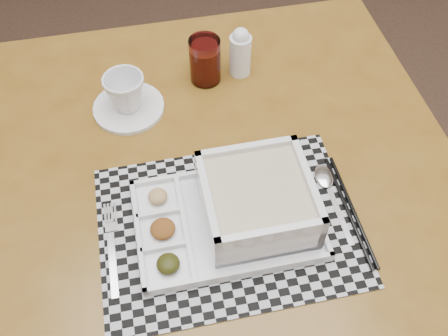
{
  "coord_description": "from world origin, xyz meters",
  "views": [
    {
      "loc": [
        0.1,
        -0.47,
        1.51
      ],
      "look_at": [
        0.16,
        0.04,
        0.83
      ],
      "focal_mm": 40.0,
      "sensor_mm": 36.0,
      "label": 1
    }
  ],
  "objects_px": {
    "cup": "(125,92)",
    "juice_glass": "(205,62)",
    "serving_tray": "(248,207)",
    "creamer_bottle": "(240,52)",
    "dining_table": "(211,199)"
  },
  "relations": [
    {
      "from": "cup",
      "to": "juice_glass",
      "type": "relative_size",
      "value": 0.81
    },
    {
      "from": "serving_tray",
      "to": "cup",
      "type": "bearing_deg",
      "value": 126.09
    },
    {
      "from": "cup",
      "to": "serving_tray",
      "type": "bearing_deg",
      "value": -72.9
    },
    {
      "from": "cup",
      "to": "creamer_bottle",
      "type": "xyz_separation_m",
      "value": [
        0.25,
        0.09,
        0.01
      ]
    },
    {
      "from": "juice_glass",
      "to": "serving_tray",
      "type": "bearing_deg",
      "value": -83.09
    },
    {
      "from": "juice_glass",
      "to": "cup",
      "type": "bearing_deg",
      "value": -155.7
    },
    {
      "from": "dining_table",
      "to": "serving_tray",
      "type": "relative_size",
      "value": 3.16
    },
    {
      "from": "dining_table",
      "to": "serving_tray",
      "type": "distance_m",
      "value": 0.16
    },
    {
      "from": "dining_table",
      "to": "serving_tray",
      "type": "height_order",
      "value": "serving_tray"
    },
    {
      "from": "cup",
      "to": "creamer_bottle",
      "type": "relative_size",
      "value": 0.72
    },
    {
      "from": "serving_tray",
      "to": "juice_glass",
      "type": "height_order",
      "value": "juice_glass"
    },
    {
      "from": "serving_tray",
      "to": "creamer_bottle",
      "type": "xyz_separation_m",
      "value": [
        0.03,
        0.39,
        0.02
      ]
    },
    {
      "from": "serving_tray",
      "to": "creamer_bottle",
      "type": "bearing_deg",
      "value": 85.05
    },
    {
      "from": "creamer_bottle",
      "to": "serving_tray",
      "type": "bearing_deg",
      "value": -94.95
    },
    {
      "from": "juice_glass",
      "to": "creamer_bottle",
      "type": "bearing_deg",
      "value": 10.86
    }
  ]
}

